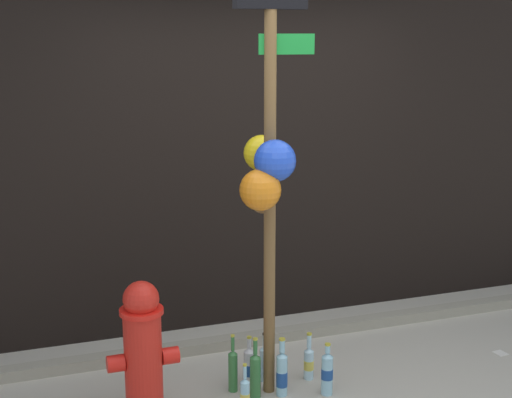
% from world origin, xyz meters
% --- Properties ---
extents(building_wall, '(10.00, 0.20, 3.94)m').
position_xyz_m(building_wall, '(0.00, 1.71, 1.97)').
color(building_wall, black).
rests_on(building_wall, ground_plane).
extents(curb_strip, '(8.00, 0.12, 0.08)m').
position_xyz_m(curb_strip, '(0.00, 1.16, 0.04)').
color(curb_strip, gray).
rests_on(curb_strip, ground_plane).
extents(memorial_post, '(0.51, 0.61, 2.76)m').
position_xyz_m(memorial_post, '(-0.27, 0.42, 1.63)').
color(memorial_post, brown).
rests_on(memorial_post, ground_plane).
extents(fire_hydrant, '(0.43, 0.26, 0.85)m').
position_xyz_m(fire_hydrant, '(-1.06, 0.41, 0.43)').
color(fire_hydrant, red).
rests_on(fire_hydrant, ground_plane).
extents(bottle_0, '(0.07, 0.07, 0.40)m').
position_xyz_m(bottle_0, '(-0.36, 0.39, 0.16)').
color(bottle_0, '#337038').
rests_on(bottle_0, ground_plane).
extents(bottle_1, '(0.07, 0.07, 0.33)m').
position_xyz_m(bottle_1, '(0.06, 0.51, 0.12)').
color(bottle_1, '#B2DBEA').
rests_on(bottle_1, ground_plane).
extents(bottle_2, '(0.07, 0.07, 0.39)m').
position_xyz_m(bottle_2, '(-0.19, 0.36, 0.15)').
color(bottle_2, '#93CCE0').
rests_on(bottle_2, ground_plane).
extents(bottle_3, '(0.08, 0.08, 0.35)m').
position_xyz_m(bottle_3, '(0.09, 0.28, 0.15)').
color(bottle_3, '#93CCE0').
rests_on(bottle_3, ground_plane).
extents(bottle_4, '(0.07, 0.07, 0.32)m').
position_xyz_m(bottle_4, '(-0.33, 0.61, 0.12)').
color(bottle_4, silver).
rests_on(bottle_4, ground_plane).
extents(bottle_5, '(0.06, 0.06, 0.39)m').
position_xyz_m(bottle_5, '(-0.47, 0.52, 0.15)').
color(bottle_5, '#337038').
rests_on(bottle_5, ground_plane).
extents(bottle_6, '(0.06, 0.06, 0.33)m').
position_xyz_m(bottle_6, '(-0.49, 0.20, 0.12)').
color(bottle_6, '#93CCE0').
rests_on(bottle_6, ground_plane).
extents(bottle_7, '(0.06, 0.06, 0.34)m').
position_xyz_m(bottle_7, '(-0.23, 0.59, 0.13)').
color(bottle_7, '#B2DBEA').
rests_on(bottle_7, ground_plane).
extents(litter_0, '(0.09, 0.10, 0.01)m').
position_xyz_m(litter_0, '(1.53, 0.41, 0.00)').
color(litter_0, silver).
rests_on(litter_0, ground_plane).
extents(litter_1, '(0.13, 0.13, 0.01)m').
position_xyz_m(litter_1, '(0.02, 1.27, 0.00)').
color(litter_1, tan).
rests_on(litter_1, ground_plane).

